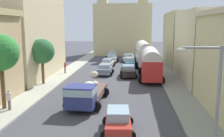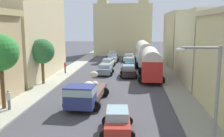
{
  "view_description": "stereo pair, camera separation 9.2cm",
  "coord_description": "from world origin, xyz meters",
  "px_view_note": "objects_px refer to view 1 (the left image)",
  "views": [
    {
      "loc": [
        2.6,
        -6.41,
        6.83
      ],
      "look_at": [
        0.0,
        23.77,
        1.64
      ],
      "focal_mm": 40.03,
      "sensor_mm": 36.0,
      "label": 1
    },
    {
      "loc": [
        2.7,
        -6.4,
        6.83
      ],
      "look_at": [
        0.0,
        23.77,
        1.64
      ],
      "focal_mm": 40.03,
      "sensor_mm": 36.0,
      "label": 2
    }
  ],
  "objects_px": {
    "car_5": "(128,71)",
    "car_6": "(130,63)",
    "streetlamp_near": "(211,96)",
    "car_1": "(108,63)",
    "car_7": "(129,58)",
    "car_4": "(118,121)",
    "pedestrian_0": "(9,99)",
    "pedestrian_1": "(65,67)",
    "parked_bus_0": "(151,63)",
    "parked_bus_1": "(144,52)",
    "cargo_truck_0": "(86,93)",
    "car_0": "(105,69)",
    "car_2": "(112,58)",
    "car_3": "(112,54)"
  },
  "relations": [
    {
      "from": "parked_bus_1",
      "to": "car_0",
      "type": "distance_m",
      "value": 10.41
    },
    {
      "from": "car_2",
      "to": "car_5",
      "type": "distance_m",
      "value": 14.04
    },
    {
      "from": "car_2",
      "to": "cargo_truck_0",
      "type": "bearing_deg",
      "value": -90.11
    },
    {
      "from": "car_6",
      "to": "streetlamp_near",
      "type": "distance_m",
      "value": 29.77
    },
    {
      "from": "car_4",
      "to": "car_6",
      "type": "distance_m",
      "value": 25.45
    },
    {
      "from": "car_6",
      "to": "streetlamp_near",
      "type": "relative_size",
      "value": 0.67
    },
    {
      "from": "car_0",
      "to": "parked_bus_1",
      "type": "bearing_deg",
      "value": 56.05
    },
    {
      "from": "parked_bus_0",
      "to": "cargo_truck_0",
      "type": "bearing_deg",
      "value": -119.13
    },
    {
      "from": "car_0",
      "to": "pedestrian_1",
      "type": "xyz_separation_m",
      "value": [
        -5.77,
        -0.05,
        0.28
      ]
    },
    {
      "from": "car_1",
      "to": "streetlamp_near",
      "type": "xyz_separation_m",
      "value": [
        7.86,
        -29.63,
        2.92
      ]
    },
    {
      "from": "parked_bus_0",
      "to": "parked_bus_1",
      "type": "distance_m",
      "value": 11.31
    },
    {
      "from": "car_0",
      "to": "streetlamp_near",
      "type": "bearing_deg",
      "value": -71.92
    },
    {
      "from": "car_4",
      "to": "pedestrian_1",
      "type": "bearing_deg",
      "value": 114.67
    },
    {
      "from": "car_7",
      "to": "car_3",
      "type": "bearing_deg",
      "value": 124.58
    },
    {
      "from": "car_3",
      "to": "pedestrian_1",
      "type": "height_order",
      "value": "pedestrian_1"
    },
    {
      "from": "parked_bus_1",
      "to": "car_7",
      "type": "relative_size",
      "value": 2.26
    },
    {
      "from": "cargo_truck_0",
      "to": "car_6",
      "type": "xyz_separation_m",
      "value": [
        3.51,
        20.22,
        -0.31
      ]
    },
    {
      "from": "car_6",
      "to": "pedestrian_0",
      "type": "xyz_separation_m",
      "value": [
        -9.39,
        -22.19,
        0.16
      ]
    },
    {
      "from": "cargo_truck_0",
      "to": "car_2",
      "type": "relative_size",
      "value": 1.88
    },
    {
      "from": "parked_bus_0",
      "to": "car_2",
      "type": "distance_m",
      "value": 16.53
    },
    {
      "from": "car_4",
      "to": "car_5",
      "type": "distance_m",
      "value": 18.09
    },
    {
      "from": "parked_bus_1",
      "to": "streetlamp_near",
      "type": "relative_size",
      "value": 1.66
    },
    {
      "from": "car_0",
      "to": "pedestrian_0",
      "type": "distance_m",
      "value": 17.06
    },
    {
      "from": "car_6",
      "to": "pedestrian_1",
      "type": "xyz_separation_m",
      "value": [
        -9.21,
        -6.25,
        0.2
      ]
    },
    {
      "from": "car_0",
      "to": "car_2",
      "type": "bearing_deg",
      "value": 90.04
    },
    {
      "from": "car_4",
      "to": "streetlamp_near",
      "type": "xyz_separation_m",
      "value": [
        4.51,
        -3.91,
        2.87
      ]
    },
    {
      "from": "car_2",
      "to": "streetlamp_near",
      "type": "distance_m",
      "value": 36.54
    },
    {
      "from": "car_6",
      "to": "pedestrian_0",
      "type": "height_order",
      "value": "pedestrian_0"
    },
    {
      "from": "car_1",
      "to": "car_6",
      "type": "height_order",
      "value": "car_6"
    },
    {
      "from": "car_1",
      "to": "streetlamp_near",
      "type": "relative_size",
      "value": 0.65
    },
    {
      "from": "cargo_truck_0",
      "to": "car_6",
      "type": "height_order",
      "value": "cargo_truck_0"
    },
    {
      "from": "parked_bus_0",
      "to": "pedestrian_0",
      "type": "distance_m",
      "value": 18.0
    },
    {
      "from": "pedestrian_1",
      "to": "car_1",
      "type": "bearing_deg",
      "value": 50.08
    },
    {
      "from": "cargo_truck_0",
      "to": "streetlamp_near",
      "type": "height_order",
      "value": "streetlamp_near"
    },
    {
      "from": "car_4",
      "to": "car_6",
      "type": "relative_size",
      "value": 0.97
    },
    {
      "from": "car_0",
      "to": "pedestrian_0",
      "type": "relative_size",
      "value": 2.22
    },
    {
      "from": "cargo_truck_0",
      "to": "car_6",
      "type": "distance_m",
      "value": 20.53
    },
    {
      "from": "parked_bus_0",
      "to": "car_2",
      "type": "xyz_separation_m",
      "value": [
        -6.22,
        15.25,
        -1.38
      ]
    },
    {
      "from": "car_5",
      "to": "car_6",
      "type": "relative_size",
      "value": 1.05
    },
    {
      "from": "pedestrian_0",
      "to": "pedestrian_1",
      "type": "height_order",
      "value": "pedestrian_1"
    },
    {
      "from": "car_5",
      "to": "pedestrian_1",
      "type": "distance_m",
      "value": 9.17
    },
    {
      "from": "car_4",
      "to": "pedestrian_0",
      "type": "bearing_deg",
      "value": 160.11
    },
    {
      "from": "car_5",
      "to": "streetlamp_near",
      "type": "height_order",
      "value": "streetlamp_near"
    },
    {
      "from": "car_0",
      "to": "streetlamp_near",
      "type": "distance_m",
      "value": 24.52
    },
    {
      "from": "car_1",
      "to": "car_7",
      "type": "bearing_deg",
      "value": 64.64
    },
    {
      "from": "parked_bus_1",
      "to": "streetlamp_near",
      "type": "bearing_deg",
      "value": -86.73
    },
    {
      "from": "car_4",
      "to": "pedestrian_1",
      "type": "xyz_separation_m",
      "value": [
        -8.82,
        19.19,
        0.27
      ]
    },
    {
      "from": "cargo_truck_0",
      "to": "streetlamp_near",
      "type": "bearing_deg",
      "value": -50.16
    },
    {
      "from": "car_3",
      "to": "car_6",
      "type": "height_order",
      "value": "car_6"
    },
    {
      "from": "car_3",
      "to": "streetlamp_near",
      "type": "height_order",
      "value": "streetlamp_near"
    }
  ]
}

